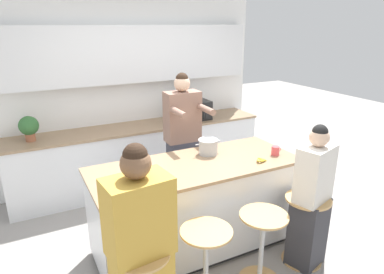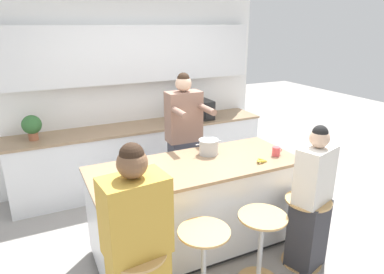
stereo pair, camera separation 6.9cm
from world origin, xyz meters
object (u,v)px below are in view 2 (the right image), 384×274
potted_plant (32,126)px  cooking_pot (209,147)px  bar_stool_center_right (261,244)px  person_cooking (184,145)px  bar_stool_center_left (204,260)px  person_wrapped_blanket (137,248)px  person_seated_near (311,205)px  coffee_cup_near (276,151)px  bar_stool_rightmost (305,226)px  microwave (194,111)px  kitchen_island (196,206)px  banana_bunch (261,161)px  fruit_bowl (124,188)px

potted_plant → cooking_pot: bearing=-42.0°
bar_stool_center_right → person_cooking: bearing=92.0°
bar_stool_center_right → potted_plant: 2.95m
bar_stool_center_left → person_wrapped_blanket: person_wrapped_blanket is taller
person_wrapped_blanket → person_seated_near: (1.64, 0.00, -0.08)m
coffee_cup_near → person_cooking: bearing=123.6°
bar_stool_center_left → person_seated_near: 1.12m
bar_stool_rightmost → microwave: (-0.06, 2.28, 0.61)m
microwave → kitchen_island: bearing=-115.5°
kitchen_island → bar_stool_rightmost: size_ratio=2.99×
person_wrapped_blanket → potted_plant: person_wrapped_blanket is taller
person_seated_near → banana_bunch: person_seated_near is taller
cooking_pot → banana_bunch: 0.55m
bar_stool_rightmost → microwave: bearing=91.5°
fruit_bowl → bar_stool_rightmost: bearing=-14.8°
banana_bunch → microwave: bearing=84.5°
bar_stool_rightmost → person_wrapped_blanket: person_wrapped_blanket is taller
cooking_pot → person_wrapped_blanket: bearing=-139.8°
bar_stool_center_left → kitchen_island: bearing=68.5°
microwave → person_cooking: bearing=-122.7°
bar_stool_center_right → person_seated_near: 0.60m
fruit_bowl → coffee_cup_near: size_ratio=1.88×
bar_stool_rightmost → fruit_bowl: 1.74m
kitchen_island → potted_plant: bearing=130.1°
person_seated_near → potted_plant: (-2.20, 2.35, 0.42)m
cooking_pot → coffee_cup_near: cooking_pot is taller
fruit_bowl → coffee_cup_near: 1.61m
bar_stool_rightmost → coffee_cup_near: 0.77m
banana_bunch → person_cooking: bearing=109.9°
bar_stool_rightmost → person_cooking: person_cooking is taller
person_wrapped_blanket → microwave: size_ratio=2.80×
kitchen_island → bar_stool_rightmost: 1.07m
bar_stool_rightmost → person_cooking: 1.61m
bar_stool_center_right → bar_stool_rightmost: 0.55m
person_cooking → bar_stool_center_right: bearing=-86.8°
cooking_pot → banana_bunch: (0.35, -0.43, -0.06)m
microwave → potted_plant: (-2.14, 0.04, 0.04)m
microwave → potted_plant: 2.14m
person_wrapped_blanket → banana_bunch: person_wrapped_blanket is taller
person_seated_near → cooking_pot: 1.13m
banana_bunch → coffee_cup_near: bearing=18.0°
kitchen_island → person_cooking: (0.22, 0.76, 0.37)m
bar_stool_rightmost → cooking_pot: (-0.58, 0.86, 0.61)m
bar_stool_center_left → microwave: size_ratio=1.28×
coffee_cup_near → banana_bunch: 0.26m
cooking_pot → potted_plant: bearing=138.0°
fruit_bowl → microwave: size_ratio=0.39×
banana_bunch → microwave: (0.18, 1.84, 0.07)m
kitchen_island → coffee_cup_near: coffee_cup_near is taller
bar_stool_center_left → bar_stool_center_right: bearing=-2.4°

